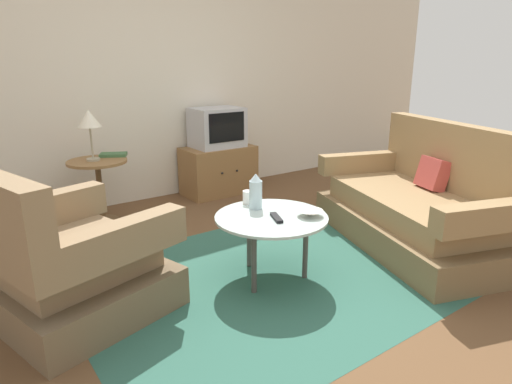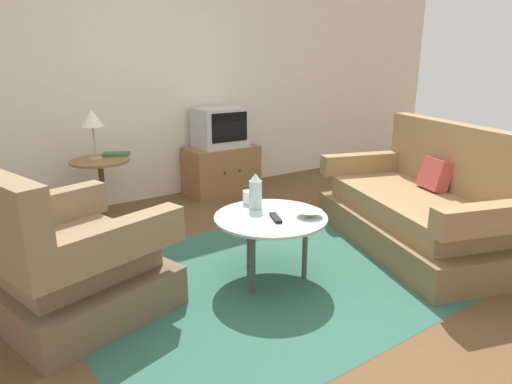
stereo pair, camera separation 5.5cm
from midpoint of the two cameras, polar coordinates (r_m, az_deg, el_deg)
name	(u,v)px [view 2 (the right image)]	position (r m, az deg, el deg)	size (l,w,h in m)	color
ground_plane	(281,278)	(3.14, 3.77, -10.96)	(16.00, 16.00, 0.00)	brown
back_wall	(143,71)	(4.83, -14.06, 14.96)	(9.00, 0.12, 2.70)	beige
area_rug	(270,277)	(3.14, 2.34, -10.92)	(2.58, 2.00, 0.00)	#2D5B4C
armchair	(66,264)	(2.85, -22.84, -8.51)	(1.13, 1.17, 0.92)	brown
couch	(422,208)	(3.82, 21.04, -2.00)	(1.40, 1.94, 0.97)	brown
coffee_table	(270,222)	(2.97, 2.40, -3.85)	(0.76, 0.76, 0.45)	#B2C6C1
side_table	(101,177)	(4.27, -18.97, 1.83)	(0.52, 0.52, 0.59)	olive
tv_stand	(222,170)	(5.00, -4.15, 2.86)	(0.79, 0.47, 0.53)	olive
television	(220,127)	(4.91, -4.32, 8.32)	(0.54, 0.41, 0.43)	#B7B7BC
table_lamp	(92,120)	(4.18, -20.05, 8.73)	(0.20, 0.20, 0.45)	#9E937A
vase	(256,192)	(3.06, 0.45, 0.02)	(0.09, 0.09, 0.25)	silver
mug	(249,197)	(3.19, -0.47, -0.67)	(0.13, 0.08, 0.10)	white
bowl	(309,213)	(2.96, 7.41, -2.75)	(0.18, 0.18, 0.04)	silver
tv_remote_dark	(276,218)	(2.89, 3.09, -3.34)	(0.11, 0.18, 0.02)	black
book	(116,154)	(4.36, -17.25, 4.69)	(0.28, 0.24, 0.03)	#3D663D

